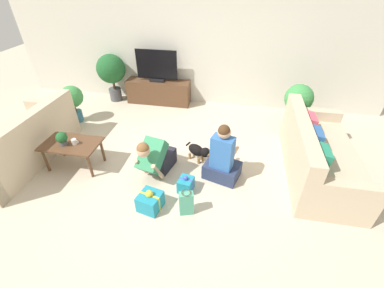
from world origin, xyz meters
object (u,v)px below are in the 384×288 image
object	(u,v)px
potted_plant_corner_left	(72,99)
gift_box_b	(186,184)
sofa_left	(21,145)
potted_plant_corner_right	(298,102)
mug	(74,142)
tv	(157,67)
person_kneeling	(156,157)
person_sitting	(222,160)
coffee_table	(72,146)
gift_box_a	(150,201)
gift_bag_a	(186,203)
dog	(199,151)
potted_plant_back_left	(111,71)
tabletop_plant	(62,138)
tv_console	(159,92)
sofa_right	(317,156)

from	to	relation	value
potted_plant_corner_left	gift_box_b	xyz separation A→B (m)	(2.68, -1.59, -0.39)
sofa_left	gift_box_b	xyz separation A→B (m)	(2.83, -0.21, -0.20)
potted_plant_corner_right	mug	distance (m)	4.08
tv	potted_plant_corner_left	xyz separation A→B (m)	(-1.45, -1.18, -0.36)
person_kneeling	person_sitting	world-z (taller)	person_sitting
coffee_table	mug	world-z (taller)	mug
coffee_table	gift_box_a	bearing A→B (deg)	-23.36
sofa_left	coffee_table	size ratio (longest dim) A/B	2.33
sofa_left	gift_bag_a	size ratio (longest dim) A/B	5.41
tv	dog	world-z (taller)	tv
sofa_left	mug	world-z (taller)	sofa_left
potted_plant_back_left	tabletop_plant	xyz separation A→B (m)	(0.36, -2.55, -0.15)
potted_plant_corner_left	tv_console	bearing A→B (deg)	39.04
person_sitting	tabletop_plant	distance (m)	2.47
tv_console	tabletop_plant	xyz separation A→B (m)	(-0.73, -2.60, 0.30)
person_kneeling	dog	distance (m)	0.76
sofa_left	potted_plant_corner_right	world-z (taller)	potted_plant_corner_right
potted_plant_back_left	tabletop_plant	size ratio (longest dim) A/B	4.95
sofa_left	tabletop_plant	bearing A→B (deg)	86.69
tv	gift_bag_a	xyz separation A→B (m)	(1.32, -3.17, -0.68)
dog	gift_box_b	size ratio (longest dim) A/B	1.72
sofa_right	gift_bag_a	distance (m)	2.19
coffee_table	potted_plant_back_left	distance (m)	2.55
person_sitting	gift_box_b	world-z (taller)	person_sitting
tv	coffee_table	bearing A→B (deg)	-104.43
person_kneeling	tabletop_plant	distance (m)	1.46
potted_plant_corner_right	person_sitting	xyz separation A→B (m)	(-1.29, -1.78, -0.22)
person_sitting	potted_plant_back_left	bearing A→B (deg)	-23.08
potted_plant_corner_left	gift_box_b	distance (m)	3.14
tv	tabletop_plant	xyz separation A→B (m)	(-0.73, -2.60, -0.28)
sofa_left	potted_plant_corner_left	bearing A→B (deg)	173.87
tv_console	mug	bearing A→B (deg)	-102.71
sofa_left	sofa_right	size ratio (longest dim) A/B	1.00
sofa_right	coffee_table	world-z (taller)	sofa_right
potted_plant_back_left	dog	size ratio (longest dim) A/B	2.35
coffee_table	tv	world-z (taller)	tv
tv	potted_plant_corner_right	size ratio (longest dim) A/B	1.02
tv	gift_box_a	bearing A→B (deg)	-75.45
gift_box_a	mug	size ratio (longest dim) A/B	2.96
tv_console	person_kneeling	distance (m)	2.60
coffee_table	potted_plant_back_left	bearing A→B (deg)	99.86
tv	mug	distance (m)	2.64
sofa_right	person_kneeling	world-z (taller)	sofa_right
sofa_right	gift_box_b	size ratio (longest dim) A/B	7.53
coffee_table	gift_bag_a	bearing A→B (deg)	-17.71
person_kneeling	person_sitting	xyz separation A→B (m)	(1.01, 0.12, 0.01)
coffee_table	tv	distance (m)	2.67
tabletop_plant	tv	bearing A→B (deg)	74.36
mug	dog	bearing A→B (deg)	14.98
tv_console	gift_box_a	bearing A→B (deg)	-75.45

